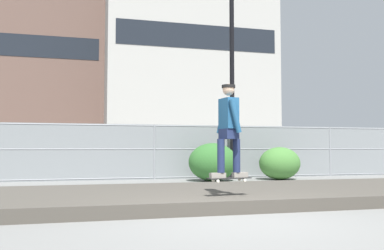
{
  "coord_description": "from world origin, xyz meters",
  "views": [
    {
      "loc": [
        -2.16,
        -5.72,
        1.06
      ],
      "look_at": [
        0.55,
        4.9,
        1.68
      ],
      "focal_mm": 38.01,
      "sensor_mm": 36.0,
      "label": 1
    }
  ],
  "objects_px": {
    "parked_car_near": "(23,154)",
    "shrub_right": "(280,163)",
    "shrub_center": "(213,162)",
    "street_lamp": "(232,53)",
    "skater": "(229,125)",
    "skateboard": "(229,178)"
  },
  "relations": [
    {
      "from": "parked_car_near",
      "to": "shrub_center",
      "type": "distance_m",
      "value": 7.12
    },
    {
      "from": "street_lamp",
      "to": "shrub_right",
      "type": "relative_size",
      "value": 5.06
    },
    {
      "from": "skater",
      "to": "shrub_right",
      "type": "height_order",
      "value": "skater"
    },
    {
      "from": "skateboard",
      "to": "street_lamp",
      "type": "distance_m",
      "value": 7.95
    },
    {
      "from": "parked_car_near",
      "to": "shrub_center",
      "type": "bearing_deg",
      "value": -29.61
    },
    {
      "from": "skateboard",
      "to": "shrub_right",
      "type": "relative_size",
      "value": 0.58
    },
    {
      "from": "parked_car_near",
      "to": "shrub_right",
      "type": "bearing_deg",
      "value": -22.32
    },
    {
      "from": "skater",
      "to": "street_lamp",
      "type": "height_order",
      "value": "street_lamp"
    },
    {
      "from": "street_lamp",
      "to": "shrub_right",
      "type": "xyz_separation_m",
      "value": [
        1.38,
        -0.81,
        -3.85
      ]
    },
    {
      "from": "parked_car_near",
      "to": "shrub_center",
      "type": "height_order",
      "value": "parked_car_near"
    },
    {
      "from": "skateboard",
      "to": "parked_car_near",
      "type": "bearing_deg",
      "value": 117.14
    },
    {
      "from": "skateboard",
      "to": "street_lamp",
      "type": "height_order",
      "value": "street_lamp"
    },
    {
      "from": "skateboard",
      "to": "parked_car_near",
      "type": "xyz_separation_m",
      "value": [
        -4.71,
        9.2,
        0.31
      ]
    },
    {
      "from": "parked_car_near",
      "to": "street_lamp",
      "type": "bearing_deg",
      "value": -20.65
    },
    {
      "from": "skater",
      "to": "skateboard",
      "type": "bearing_deg",
      "value": -90.0
    },
    {
      "from": "skateboard",
      "to": "shrub_right",
      "type": "bearing_deg",
      "value": 56.2
    },
    {
      "from": "parked_car_near",
      "to": "shrub_right",
      "type": "xyz_separation_m",
      "value": [
        8.53,
        -3.5,
        -0.29
      ]
    },
    {
      "from": "skater",
      "to": "parked_car_near",
      "type": "relative_size",
      "value": 0.37
    },
    {
      "from": "shrub_center",
      "to": "street_lamp",
      "type": "bearing_deg",
      "value": 40.33
    },
    {
      "from": "shrub_center",
      "to": "shrub_right",
      "type": "distance_m",
      "value": 2.34
    },
    {
      "from": "skater",
      "to": "street_lamp",
      "type": "xyz_separation_m",
      "value": [
        2.44,
        6.5,
        2.92
      ]
    },
    {
      "from": "skateboard",
      "to": "street_lamp",
      "type": "bearing_deg",
      "value": 69.46
    }
  ]
}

